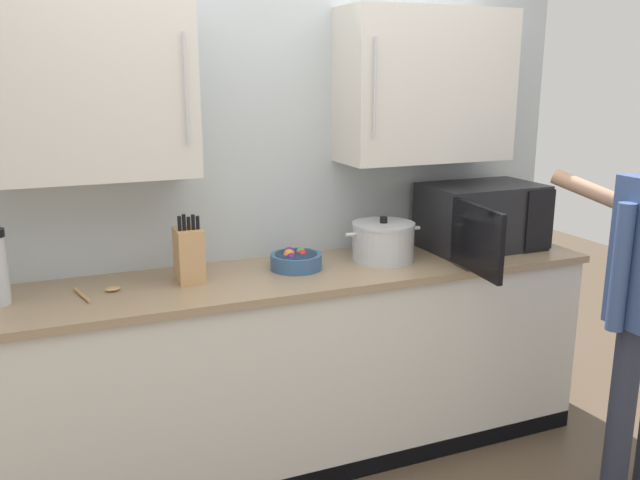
{
  "coord_description": "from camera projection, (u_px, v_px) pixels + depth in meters",
  "views": [
    {
      "loc": [
        -0.96,
        -2.0,
        1.8
      ],
      "look_at": [
        0.15,
        0.65,
        1.08
      ],
      "focal_mm": 37.33,
      "sensor_mm": 36.0,
      "label": 1
    }
  ],
  "objects": [
    {
      "name": "back_wall_tiled",
      "position": [
        264.0,
        158.0,
        3.12
      ],
      "size": [
        3.24,
        0.44,
        2.53
      ],
      "color": "#B2BCC1",
      "rests_on": "ground_plane"
    },
    {
      "name": "counter_unit",
      "position": [
        286.0,
        369.0,
        3.1
      ],
      "size": [
        2.97,
        0.61,
        0.93
      ],
      "color": "beige",
      "rests_on": "ground_plane"
    },
    {
      "name": "microwave_oven",
      "position": [
        478.0,
        217.0,
        3.37
      ],
      "size": [
        0.64,
        0.8,
        0.33
      ],
      "color": "black",
      "rests_on": "counter_unit"
    },
    {
      "name": "fruit_bowl",
      "position": [
        296.0,
        260.0,
        3.05
      ],
      "size": [
        0.24,
        0.24,
        0.1
      ],
      "color": "#335684",
      "rests_on": "counter_unit"
    },
    {
      "name": "wooden_spoon",
      "position": [
        99.0,
        291.0,
        2.7
      ],
      "size": [
        0.19,
        0.19,
        0.02
      ],
      "color": "tan",
      "rests_on": "counter_unit"
    },
    {
      "name": "stock_pot",
      "position": [
        383.0,
        242.0,
        3.17
      ],
      "size": [
        0.39,
        0.3,
        0.22
      ],
      "color": "#B7BABF",
      "rests_on": "counter_unit"
    },
    {
      "name": "knife_block",
      "position": [
        189.0,
        255.0,
        2.84
      ],
      "size": [
        0.11,
        0.15,
        0.3
      ],
      "color": "tan",
      "rests_on": "counter_unit"
    }
  ]
}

